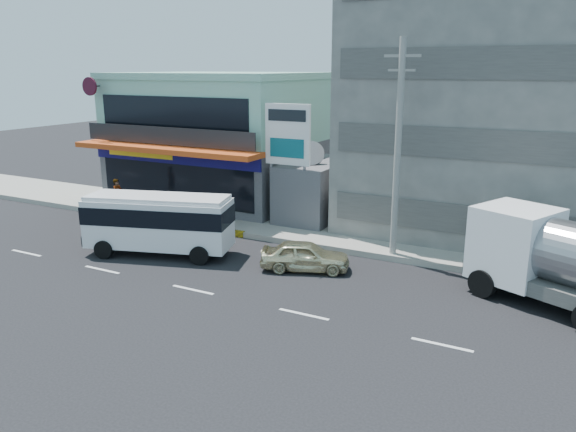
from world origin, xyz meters
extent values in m
plane|color=black|center=(0.00, 0.00, 0.00)|extent=(120.00, 120.00, 0.00)
cube|color=gray|center=(5.00, 9.50, 0.15)|extent=(70.00, 5.00, 0.30)
cube|color=#414145|center=(-8.00, 14.00, 2.00)|extent=(12.00, 10.00, 4.00)
cube|color=#83BAAB|center=(-8.00, 14.00, 6.00)|extent=(12.00, 10.00, 4.00)
cube|color=#BF4516|center=(-8.00, 8.20, 4.15)|extent=(12.40, 1.80, 0.30)
cube|color=#0F0C54|center=(-8.00, 8.95, 3.60)|extent=(12.00, 0.12, 0.80)
cube|color=black|center=(-8.00, 8.98, 2.10)|extent=(11.00, 0.06, 2.60)
cube|color=gray|center=(10.00, 15.00, 7.00)|extent=(16.00, 12.00, 14.00)
cube|color=#414145|center=(0.00, 12.00, 1.75)|extent=(3.00, 6.00, 3.50)
cylinder|color=slate|center=(0.00, 11.00, 3.58)|extent=(1.50, 1.50, 0.15)
cylinder|color=gray|center=(-1.50, 9.20, 3.25)|extent=(0.16, 0.16, 6.50)
cylinder|color=gray|center=(0.50, 9.20, 3.25)|extent=(0.16, 0.16, 6.50)
cube|color=white|center=(-0.50, 9.20, 5.30)|extent=(2.60, 0.18, 3.20)
cylinder|color=#999993|center=(6.00, 7.40, 5.00)|extent=(0.30, 0.30, 10.00)
cube|color=#999993|center=(6.00, 7.40, 9.20)|extent=(1.60, 0.12, 0.12)
cube|color=#999993|center=(6.00, 7.40, 8.60)|extent=(1.20, 0.10, 0.10)
cube|color=white|center=(-4.12, 2.91, 1.57)|extent=(7.20, 4.08, 2.26)
cube|color=black|center=(-4.12, 2.91, 2.01)|extent=(7.26, 4.14, 0.83)
cube|color=white|center=(-4.12, 2.91, 2.80)|extent=(6.95, 3.83, 0.20)
cylinder|color=black|center=(-6.06, 1.19, 0.44)|extent=(0.92, 0.52, 0.88)
cylinder|color=black|center=(-6.69, 3.25, 0.44)|extent=(0.92, 0.52, 0.88)
cylinder|color=black|center=(-1.55, 2.57, 0.44)|extent=(0.92, 0.52, 0.88)
cylinder|color=black|center=(-2.19, 4.63, 0.44)|extent=(0.92, 0.52, 0.88)
imported|color=beige|center=(3.00, 4.20, 0.67)|extent=(4.22, 2.85, 1.33)
cube|color=white|center=(11.38, 5.69, 2.05)|extent=(3.53, 3.53, 2.89)
cylinder|color=black|center=(10.45, 4.71, 0.56)|extent=(1.15, 0.76, 1.11)
cylinder|color=black|center=(11.50, 7.04, 0.56)|extent=(1.15, 0.76, 1.11)
imported|color=#540C17|center=(-10.25, 6.54, 0.51)|extent=(1.99, 0.82, 1.02)
imported|color=#66594C|center=(-10.25, 6.54, 1.56)|extent=(0.50, 0.71, 1.87)
camera|label=1|loc=(13.25, -16.95, 8.73)|focal=35.00mm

